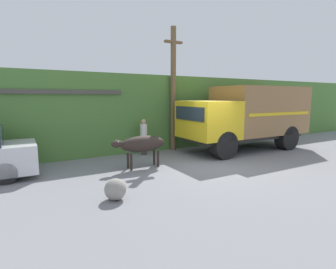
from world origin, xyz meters
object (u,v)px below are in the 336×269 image
Objects in this scene: pedestrian_on_hill at (144,135)px; roadside_rock at (115,189)px; cargo_truck at (249,115)px; brown_cow at (142,144)px; utility_pole at (173,88)px.

pedestrian_on_hill is 5.29m from roadside_rock.
cargo_truck is at bearing 21.29° from roadside_rock.
brown_cow is at bearing 53.59° from roadside_rock.
pedestrian_on_hill is (0.95, 1.95, 0.02)m from brown_cow.
cargo_truck is 4.08× the size of pedestrian_on_hill.
brown_cow is 0.35× the size of utility_pole.
pedestrian_on_hill reaches higher than brown_cow.
roadside_rock is at bearing 85.15° from pedestrian_on_hill.
roadside_rock is (-4.52, -4.78, -2.74)m from utility_pole.
pedestrian_on_hill is at bearing -168.86° from utility_pole.
cargo_truck is at bearing -2.57° from brown_cow.
utility_pole is at bearing -141.55° from pedestrian_on_hill.
utility_pole reaches higher than pedestrian_on_hill.
roadside_rock is at bearing -134.13° from brown_cow.
cargo_truck reaches higher than roadside_rock.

